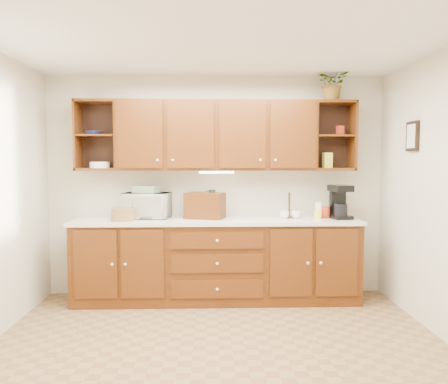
{
  "coord_description": "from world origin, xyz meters",
  "views": [
    {
      "loc": [
        -0.07,
        -3.49,
        1.59
      ],
      "look_at": [
        0.07,
        1.15,
        1.27
      ],
      "focal_mm": 35.0,
      "sensor_mm": 36.0,
      "label": 1
    }
  ],
  "objects": [
    {
      "name": "countertop",
      "position": [
        0.0,
        1.44,
        0.92
      ],
      "size": [
        3.24,
        0.64,
        0.04
      ],
      "primitive_type": "cube",
      "color": "silver",
      "rests_on": "base_cabinets"
    },
    {
      "name": "plate_stack",
      "position": [
        -1.34,
        1.56,
        1.56
      ],
      "size": [
        0.29,
        0.29,
        0.07
      ],
      "primitive_type": "cylinder",
      "rotation": [
        0.0,
        0.0,
        -0.35
      ],
      "color": "white",
      "rests_on": "upper_cabinets"
    },
    {
      "name": "bowl_stack",
      "position": [
        -1.41,
        1.56,
        1.92
      ],
      "size": [
        0.22,
        0.22,
        0.04
      ],
      "primitive_type": "imported",
      "rotation": [
        0.0,
        0.0,
        -0.39
      ],
      "color": "navy",
      "rests_on": "upper_cabinets"
    },
    {
      "name": "base_cabinets",
      "position": [
        0.0,
        1.45,
        0.45
      ],
      "size": [
        3.2,
        0.6,
        0.9
      ],
      "primitive_type": "cube",
      "color": "#3D1C07",
      "rests_on": "floor"
    },
    {
      "name": "floor",
      "position": [
        0.0,
        0.0,
        0.0
      ],
      "size": [
        4.0,
        4.0,
        0.0
      ],
      "primitive_type": "plane",
      "color": "olive",
      "rests_on": "ground"
    },
    {
      "name": "wicker_basket",
      "position": [
        -1.04,
        1.34,
        1.01
      ],
      "size": [
        0.31,
        0.31,
        0.13
      ],
      "primitive_type": "cylinder",
      "rotation": [
        0.0,
        0.0,
        -0.25
      ],
      "color": "olive",
      "rests_on": "countertop"
    },
    {
      "name": "woven_tray",
      "position": [
        -0.07,
        1.69,
        0.95
      ],
      "size": [
        0.32,
        0.11,
        0.31
      ],
      "primitive_type": "cylinder",
      "rotation": [
        1.36,
        0.0,
        -0.08
      ],
      "color": "olive",
      "rests_on": "countertop"
    },
    {
      "name": "canister_red",
      "position": [
        1.27,
        1.51,
        1.01
      ],
      "size": [
        0.11,
        0.11,
        0.13
      ],
      "primitive_type": "cylinder",
      "rotation": [
        0.0,
        0.0,
        -0.05
      ],
      "color": "#A62F18",
      "rests_on": "countertop"
    },
    {
      "name": "pantry_box_red",
      "position": [
        1.44,
        1.57,
        1.95
      ],
      "size": [
        0.09,
        0.08,
        0.11
      ],
      "primitive_type": "cube",
      "rotation": [
        0.0,
        0.0,
        0.3
      ],
      "color": "#A62F18",
      "rests_on": "upper_cabinets"
    },
    {
      "name": "framed_picture",
      "position": [
        1.98,
        0.9,
        1.85
      ],
      "size": [
        0.03,
        0.24,
        0.3
      ],
      "primitive_type": "cube",
      "color": "black",
      "rests_on": "right_wall"
    },
    {
      "name": "pantry_box_yellow",
      "position": [
        1.3,
        1.58,
        1.61
      ],
      "size": [
        0.11,
        0.09,
        0.18
      ],
      "primitive_type": "cube",
      "rotation": [
        0.0,
        0.0,
        0.14
      ],
      "color": "yellow",
      "rests_on": "upper_cabinets"
    },
    {
      "name": "canister_white",
      "position": [
        1.19,
        1.53,
        1.03
      ],
      "size": [
        0.1,
        0.1,
        0.18
      ],
      "primitive_type": "cylinder",
      "rotation": [
        0.0,
        0.0,
        0.22
      ],
      "color": "white",
      "rests_on": "countertop"
    },
    {
      "name": "coffee_maker",
      "position": [
        1.41,
        1.46,
        1.12
      ],
      "size": [
        0.25,
        0.3,
        0.39
      ],
      "rotation": [
        0.0,
        0.0,
        0.18
      ],
      "color": "black",
      "rests_on": "countertop"
    },
    {
      "name": "ceiling",
      "position": [
        0.0,
        0.0,
        2.6
      ],
      "size": [
        4.0,
        4.0,
        0.0
      ],
      "primitive_type": "plane",
      "rotation": [
        3.14,
        0.0,
        0.0
      ],
      "color": "white",
      "rests_on": "back_wall"
    },
    {
      "name": "towel_stack",
      "position": [
        -0.81,
        1.58,
        1.27
      ],
      "size": [
        0.32,
        0.27,
        0.08
      ],
      "primitive_type": "cube",
      "rotation": [
        0.0,
        0.0,
        -0.32
      ],
      "color": "#C5C65D",
      "rests_on": "microwave"
    },
    {
      "name": "back_wall",
      "position": [
        0.0,
        1.75,
        1.3
      ],
      "size": [
        4.0,
        0.0,
        4.0
      ],
      "primitive_type": "plane",
      "rotation": [
        1.57,
        0.0,
        0.0
      ],
      "color": "beige",
      "rests_on": "floor"
    },
    {
      "name": "upper_cabinets",
      "position": [
        0.01,
        1.59,
        1.89
      ],
      "size": [
        3.2,
        0.33,
        0.8
      ],
      "color": "#3D1C07",
      "rests_on": "back_wall"
    },
    {
      "name": "canister_yellow",
      "position": [
        1.16,
        1.43,
        0.99
      ],
      "size": [
        0.11,
        0.11,
        0.1
      ],
      "primitive_type": "cylinder",
      "rotation": [
        0.0,
        0.0,
        0.26
      ],
      "color": "yellow",
      "rests_on": "countertop"
    },
    {
      "name": "potted_plant",
      "position": [
        1.34,
        1.53,
        2.48
      ],
      "size": [
        0.43,
        0.4,
        0.38
      ],
      "primitive_type": "imported",
      "rotation": [
        0.0,
        0.0,
        -0.35
      ],
      "color": "#999999",
      "rests_on": "upper_cabinets"
    },
    {
      "name": "bread_box",
      "position": [
        -0.13,
        1.5,
        1.09
      ],
      "size": [
        0.49,
        0.39,
        0.3
      ],
      "primitive_type": "cube",
      "rotation": [
        0.0,
        0.0,
        -0.32
      ],
      "color": "#3D1C07",
      "rests_on": "countertop"
    },
    {
      "name": "microwave",
      "position": [
        -0.81,
        1.58,
        1.09
      ],
      "size": [
        0.56,
        0.42,
        0.29
      ],
      "primitive_type": "imported",
      "rotation": [
        0.0,
        0.0,
        -0.12
      ],
      "color": "silver",
      "rests_on": "countertop"
    },
    {
      "name": "wine_bottle",
      "position": [
        -0.05,
        1.52,
        1.11
      ],
      "size": [
        0.09,
        0.09,
        0.33
      ],
      "primitive_type": "cylinder",
      "rotation": [
        0.0,
        0.0,
        -0.27
      ],
      "color": "black",
      "rests_on": "countertop"
    },
    {
      "name": "mug_tree",
      "position": [
        0.84,
        1.52,
        0.99
      ],
      "size": [
        0.28,
        0.27,
        0.3
      ],
      "rotation": [
        0.0,
        0.0,
        -0.4
      ],
      "color": "#3D1C07",
      "rests_on": "countertop"
    },
    {
      "name": "undercabinet_light",
      "position": [
        0.0,
        1.53,
        1.47
      ],
      "size": [
        0.4,
        0.05,
        0.02
      ],
      "primitive_type": "cube",
      "color": "white",
      "rests_on": "upper_cabinets"
    }
  ]
}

